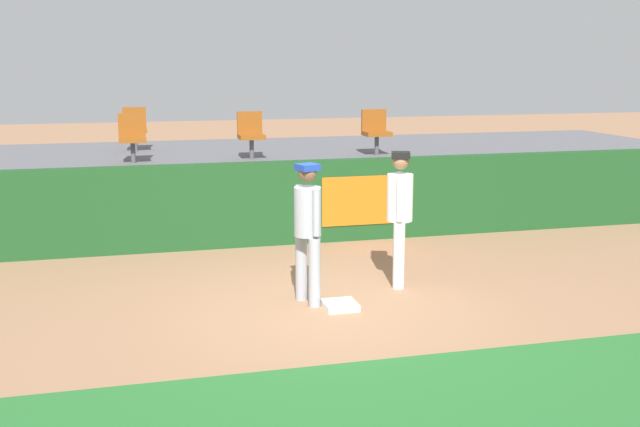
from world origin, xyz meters
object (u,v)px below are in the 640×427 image
first_base (340,305)px  seat_front_right (376,129)px  seat_front_left (132,135)px  player_fielder_home (400,209)px  seat_front_center (251,132)px  seat_back_left (135,126)px  player_runner_visitor (308,224)px

first_base → seat_front_right: bearing=67.0°
seat_front_left → seat_front_right: size_ratio=1.00×
player_fielder_home → seat_front_center: size_ratio=2.17×
seat_back_left → player_runner_visitor: bearing=-73.2°
first_base → seat_back_left: bearing=108.7°
first_base → seat_front_center: 5.21m
seat_front_left → seat_front_right: (4.43, 0.00, 0.00)m
player_fielder_home → seat_front_right: bearing=-174.5°
seat_back_left → seat_front_left: bearing=-92.3°
player_fielder_home → seat_back_left: bearing=-131.2°
first_base → seat_front_center: bearing=93.2°
seat_front_center → seat_front_right: same height
seat_front_right → player_runner_visitor: bearing=-117.7°
player_runner_visitor → seat_front_center: 4.66m
player_fielder_home → seat_front_left: (-3.40, 4.14, 0.68)m
seat_front_left → player_runner_visitor: bearing=-66.4°
player_fielder_home → seat_front_center: bearing=-142.7°
player_runner_visitor → seat_front_left: size_ratio=2.10×
player_runner_visitor → seat_front_right: seat_front_right is taller
seat_front_center → first_base: bearing=-86.8°
first_base → player_fielder_home: player_fielder_home is taller
player_fielder_home → player_runner_visitor: (-1.38, -0.47, -0.03)m
seat_front_center → seat_front_left: same height
seat_front_center → seat_front_right: size_ratio=1.00×
seat_back_left → seat_front_left: (-0.07, -1.80, 0.00)m
player_runner_visitor → player_fielder_home: bearing=90.5°
first_base → seat_front_right: seat_front_right is taller
seat_back_left → seat_front_right: bearing=-22.4°
seat_front_center → seat_front_right: bearing=0.0°
seat_front_left → seat_front_right: same height
first_base → seat_back_left: size_ratio=0.48×
first_base → player_runner_visitor: size_ratio=0.23×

